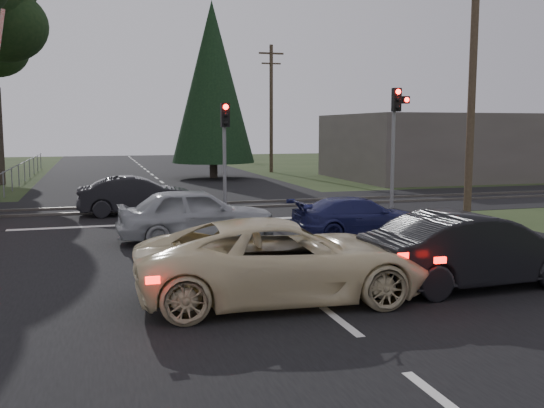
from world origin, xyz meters
name	(u,v)px	position (x,y,z in m)	size (l,w,h in m)	color
ground	(285,279)	(0.00, 0.00, 0.00)	(120.00, 120.00, 0.00)	#263618
road	(203,214)	(0.00, 10.00, 0.01)	(14.00, 100.00, 0.01)	black
rail_corridor	(194,207)	(0.00, 12.00, 0.01)	(120.00, 8.00, 0.01)	black
stop_line	(212,221)	(0.00, 8.20, 0.01)	(13.00, 0.35, 0.00)	silver
rail_near	(198,209)	(0.00, 11.20, 0.05)	(120.00, 0.12, 0.10)	#59544C
rail_far	(191,204)	(0.00, 12.80, 0.05)	(120.00, 0.12, 0.10)	#59544C
traffic_signal_right	(396,124)	(7.55, 9.47, 3.31)	(0.68, 0.48, 4.70)	slate
traffic_signal_center	(225,138)	(1.00, 10.68, 2.81)	(0.32, 0.48, 4.10)	slate
utility_pole_near	(472,81)	(8.50, 6.00, 4.73)	(1.80, 0.26, 9.00)	#4C3D2D
utility_pole_mid	(271,106)	(8.50, 30.00, 4.73)	(1.80, 0.26, 9.00)	#4C3D2D
utility_pole_far	(208,114)	(8.50, 55.00, 4.73)	(1.80, 0.26, 9.00)	#4C3D2D
conifer_tree	(213,83)	(3.50, 26.00, 5.99)	(5.20, 5.20, 11.00)	#473D33
fence_left	(16,188)	(-7.80, 22.50, 0.00)	(0.10, 36.00, 1.20)	slate
building_right	(449,146)	(18.00, 22.00, 2.00)	(14.00, 10.00, 4.00)	#59514C
cream_coupe	(283,260)	(-0.53, -1.50, 0.75)	(2.48, 5.39, 1.50)	beige
dark_hatchback	(475,250)	(3.44, -1.68, 0.75)	(1.59, 4.55, 1.50)	black
silver_car	(196,214)	(-1.07, 4.89, 0.75)	(1.78, 4.42, 1.51)	#A0A3A7
blue_sedan	(359,217)	(3.54, 4.07, 0.58)	(1.63, 4.02, 1.17)	navy
dark_car_far	(137,196)	(-2.32, 10.65, 0.70)	(1.48, 4.24, 1.40)	black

